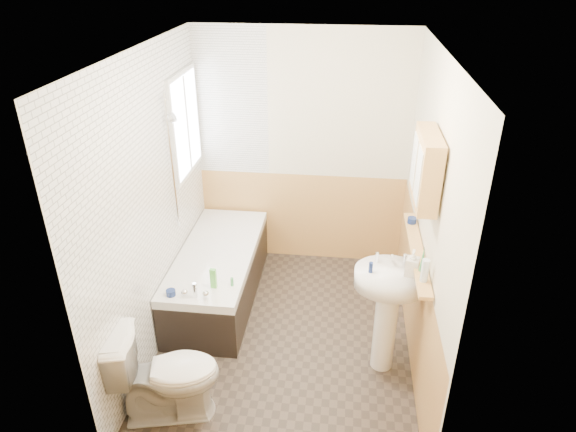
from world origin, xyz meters
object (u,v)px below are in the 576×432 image
at_px(medicine_cabinet, 426,169).
at_px(bathtub, 219,273).
at_px(toilet, 166,374).
at_px(pine_shelf, 417,251).
at_px(sink, 388,299).

bearing_deg(medicine_cabinet, bathtub, 158.74).
xyz_separation_m(toilet, pine_shelf, (1.80, 0.87, 0.65)).
bearing_deg(pine_shelf, sink, -138.06).
bearing_deg(medicine_cabinet, pine_shelf, 72.45).
distance_m(bathtub, toilet, 1.46).
xyz_separation_m(sink, pine_shelf, (0.20, 0.18, 0.35)).
relative_size(toilet, medicine_cabinet, 1.38).
height_order(bathtub, sink, sink).
xyz_separation_m(pine_shelf, medicine_cabinet, (-0.03, -0.09, 0.73)).
distance_m(toilet, sink, 1.77).
xyz_separation_m(bathtub, sink, (1.57, -0.77, 0.39)).
bearing_deg(sink, pine_shelf, 50.17).
bearing_deg(bathtub, sink, -26.11).
bearing_deg(toilet, sink, -79.47).
distance_m(bathtub, pine_shelf, 2.01).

